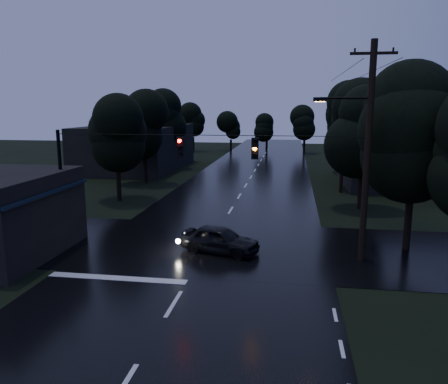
# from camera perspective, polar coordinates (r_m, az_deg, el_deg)

# --- Properties ---
(main_road) EXTENTS (12.00, 120.00, 0.02)m
(main_road) POSITION_cam_1_polar(r_m,az_deg,el_deg) (40.28, 2.85, 0.81)
(main_road) COLOR black
(main_road) RESTS_ON ground
(cross_street) EXTENTS (60.00, 9.00, 0.02)m
(cross_street) POSITION_cam_1_polar(r_m,az_deg,el_deg) (22.95, -1.93, -7.02)
(cross_street) COLOR black
(cross_street) RESTS_ON ground
(building_far_right) EXTENTS (10.00, 14.00, 4.40)m
(building_far_right) POSITION_cam_1_polar(r_m,az_deg,el_deg) (44.82, 21.59, 3.93)
(building_far_right) COLOR black
(building_far_right) RESTS_ON ground
(building_far_left) EXTENTS (10.00, 16.00, 5.00)m
(building_far_left) POSITION_cam_1_polar(r_m,az_deg,el_deg) (52.86, -11.28, 5.77)
(building_far_left) COLOR black
(building_far_left) RESTS_ON ground
(utility_pole_main) EXTENTS (3.50, 0.30, 10.00)m
(utility_pole_main) POSITION_cam_1_polar(r_m,az_deg,el_deg) (20.79, 18.02, 5.39)
(utility_pole_main) COLOR black
(utility_pole_main) RESTS_ON ground
(utility_pole_far) EXTENTS (2.00, 0.30, 7.50)m
(utility_pole_far) POSITION_cam_1_polar(r_m,az_deg,el_deg) (37.81, 15.25, 5.71)
(utility_pole_far) COLOR black
(utility_pole_far) RESTS_ON ground
(anchor_pole_left) EXTENTS (0.18, 0.18, 6.00)m
(anchor_pole_left) POSITION_cam_1_polar(r_m,az_deg,el_deg) (23.86, -20.43, 0.41)
(anchor_pole_left) COLOR black
(anchor_pole_left) RESTS_ON ground
(span_signals) EXTENTS (15.00, 0.37, 1.12)m
(span_signals) POSITION_cam_1_polar(r_m,az_deg,el_deg) (20.82, -1.03, 5.89)
(span_signals) COLOR black
(span_signals) RESTS_ON ground
(tree_corner_near) EXTENTS (4.48, 4.48, 9.44)m
(tree_corner_near) POSITION_cam_1_polar(r_m,az_deg,el_deg) (23.23, 23.73, 7.36)
(tree_corner_near) COLOR black
(tree_corner_near) RESTS_ON ground
(tree_left_a) EXTENTS (3.92, 3.92, 8.26)m
(tree_left_a) POSITION_cam_1_polar(r_m,az_deg,el_deg) (34.12, -13.89, 7.55)
(tree_left_a) COLOR black
(tree_left_a) RESTS_ON ground
(tree_left_b) EXTENTS (4.20, 4.20, 8.85)m
(tree_left_b) POSITION_cam_1_polar(r_m,az_deg,el_deg) (41.78, -10.43, 8.77)
(tree_left_b) COLOR black
(tree_left_b) RESTS_ON ground
(tree_left_c) EXTENTS (4.48, 4.48, 9.44)m
(tree_left_c) POSITION_cam_1_polar(r_m,az_deg,el_deg) (51.48, -7.39, 9.65)
(tree_left_c) COLOR black
(tree_left_c) RESTS_ON ground
(tree_right_a) EXTENTS (4.20, 4.20, 8.85)m
(tree_right_a) POSITION_cam_1_polar(r_m,az_deg,el_deg) (31.85, 17.84, 7.80)
(tree_right_a) COLOR black
(tree_right_a) RESTS_ON ground
(tree_right_b) EXTENTS (4.48, 4.48, 9.44)m
(tree_right_b) POSITION_cam_1_polar(r_m,az_deg,el_deg) (39.84, 16.98, 8.92)
(tree_right_b) COLOR black
(tree_right_b) RESTS_ON ground
(tree_right_c) EXTENTS (4.76, 4.76, 10.03)m
(tree_right_c) POSITION_cam_1_polar(r_m,az_deg,el_deg) (49.82, 16.11, 9.71)
(tree_right_c) COLOR black
(tree_right_c) RESTS_ON ground
(car) EXTENTS (4.23, 2.60, 1.34)m
(car) POSITION_cam_1_polar(r_m,az_deg,el_deg) (21.71, -0.52, -6.21)
(car) COLOR black
(car) RESTS_ON ground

